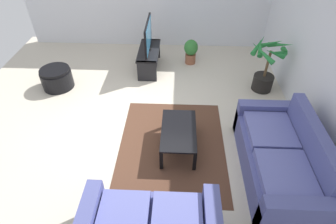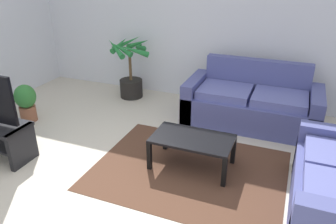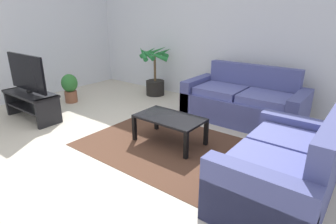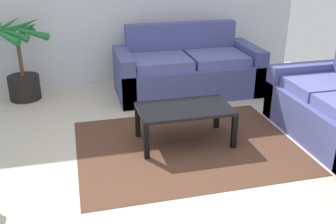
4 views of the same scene
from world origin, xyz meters
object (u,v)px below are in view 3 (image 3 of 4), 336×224
coffee_table (170,120)px  tv (27,73)px  tv_stand (31,102)px  couch_loveseat (283,171)px  potted_palm (155,74)px  potted_plant_small (70,87)px  couch_main (243,103)px

coffee_table → tv: bearing=-164.0°
tv → tv_stand: bearing=-90.2°
couch_loveseat → potted_palm: (-3.32, 2.00, 0.18)m
potted_plant_small → couch_main: bearing=20.6°
couch_main → couch_loveseat: 2.08m
coffee_table → potted_plant_small: size_ratio=1.62×
tv_stand → potted_palm: potted_palm is taller
tv_stand → potted_plant_small: bearing=107.1°
potted_plant_small → tv_stand: bearing=-72.9°
tv → potted_plant_small: size_ratio=1.83×
tv_stand → coffee_table: (2.43, 0.70, 0.03)m
potted_palm → couch_main: bearing=-7.0°
couch_loveseat → coffee_table: size_ratio=1.65×
potted_palm → coffee_table: bearing=-45.0°
tv → potted_palm: tv is taller
couch_main → potted_palm: (-2.16, 0.27, 0.18)m
couch_loveseat → tv: tv is taller
potted_palm → couch_loveseat: bearing=-31.0°
coffee_table → couch_main: bearing=72.3°
couch_loveseat → tv_stand: (-4.04, -0.40, 0.01)m
couch_loveseat → potted_palm: size_ratio=1.45×
coffee_table → potted_plant_small: 2.73m
couch_main → tv_stand: 3.59m
potted_palm → potted_plant_small: size_ratio=1.84×
potted_palm → tv: bearing=-106.8°
couch_loveseat → tv_stand: 4.06m
tv_stand → couch_main: bearing=36.5°
couch_main → tv_stand: size_ratio=1.75×
couch_loveseat → potted_plant_small: bearing=172.9°
tv → potted_plant_small: bearing=107.2°
potted_plant_small → potted_palm: bearing=55.1°
tv → potted_plant_small: 1.10m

